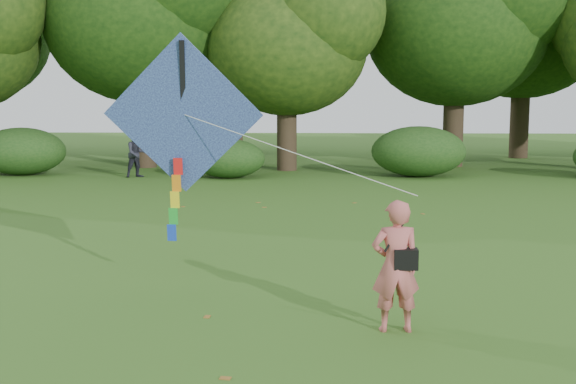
{
  "coord_description": "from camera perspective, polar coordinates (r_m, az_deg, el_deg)",
  "views": [
    {
      "loc": [
        -0.67,
        -9.05,
        2.97
      ],
      "look_at": [
        -1.16,
        2.0,
        1.5
      ],
      "focal_mm": 45.0,
      "sensor_mm": 36.0,
      "label": 1
    }
  ],
  "objects": [
    {
      "name": "bystander_left",
      "position": [
        27.11,
        -11.86,
        2.99
      ],
      "size": [
        1.09,
        1.05,
        1.76
      ],
      "primitive_type": "imported",
      "rotation": [
        0.0,
        0.0,
        0.66
      ],
      "color": "#252532",
      "rests_on": "ground"
    },
    {
      "name": "flying_kite",
      "position": [
        11.14,
        -8.26,
        5.87
      ],
      "size": [
        4.52,
        2.37,
        3.18
      ],
      "color": "#2550A0",
      "rests_on": "ground"
    },
    {
      "name": "ground",
      "position": [
        9.55,
        6.54,
        -10.61
      ],
      "size": [
        100.0,
        100.0,
        0.0
      ],
      "primitive_type": "plane",
      "color": "#265114",
      "rests_on": "ground"
    },
    {
      "name": "man_kite_flyer",
      "position": [
        9.24,
        8.5,
        -5.81
      ],
      "size": [
        0.65,
        0.45,
        1.69
      ],
      "primitive_type": "imported",
      "rotation": [
        0.0,
        0.0,
        3.23
      ],
      "color": "#C35E5B",
      "rests_on": "ground"
    },
    {
      "name": "shrub_band",
      "position": [
        26.73,
        2.41,
        3.03
      ],
      "size": [
        39.15,
        3.22,
        1.88
      ],
      "color": "#264919",
      "rests_on": "ground"
    },
    {
      "name": "fallen_leaves",
      "position": [
        13.54,
        1.55,
        -5.08
      ],
      "size": [
        8.85,
        14.85,
        0.01
      ],
      "color": "brown",
      "rests_on": "ground"
    },
    {
      "name": "crossbody_bag",
      "position": [
        9.2,
        9.25,
        -5.17
      ],
      "size": [
        0.43,
        0.2,
        0.69
      ],
      "color": "black",
      "rests_on": "ground"
    },
    {
      "name": "tree_line",
      "position": [
        32.12,
        6.86,
        12.22
      ],
      "size": [
        54.7,
        15.3,
        9.48
      ],
      "color": "#3A2D1E",
      "rests_on": "ground"
    }
  ]
}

